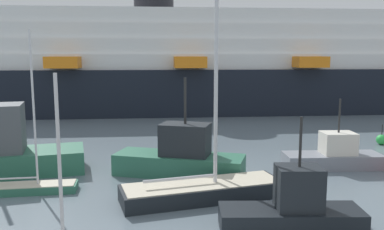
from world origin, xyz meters
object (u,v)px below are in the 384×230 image
(fishing_boat_1, at_px, (334,156))
(fishing_boat_2, at_px, (181,157))
(fishing_boat_0, at_px, (293,209))
(cruise_ship, at_px, (288,66))
(channel_buoy_1, at_px, (381,140))
(sailboat_1, at_px, (203,186))
(sailboat_3, at_px, (31,185))

(fishing_boat_1, distance_m, fishing_boat_2, 8.93)
(fishing_boat_0, bearing_deg, cruise_ship, 76.77)
(channel_buoy_1, bearing_deg, sailboat_1, -143.19)
(sailboat_3, relative_size, cruise_ship, 0.08)
(sailboat_1, bearing_deg, fishing_boat_2, 89.31)
(fishing_boat_0, bearing_deg, fishing_boat_2, 121.97)
(fishing_boat_2, distance_m, cruise_ship, 30.45)
(fishing_boat_0, height_order, fishing_boat_1, fishing_boat_0)
(sailboat_1, relative_size, fishing_boat_1, 2.55)
(sailboat_3, bearing_deg, sailboat_1, -14.64)
(sailboat_1, distance_m, channel_buoy_1, 17.33)
(fishing_boat_1, distance_m, cruise_ship, 26.66)
(sailboat_1, height_order, sailboat_3, sailboat_1)
(sailboat_3, xyz_separation_m, fishing_boat_2, (7.20, 2.31, 0.66))
(fishing_boat_1, bearing_deg, fishing_boat_2, -173.04)
(fishing_boat_1, height_order, cruise_ship, cruise_ship)
(fishing_boat_0, height_order, cruise_ship, cruise_ship)
(fishing_boat_1, bearing_deg, sailboat_1, -149.18)
(sailboat_1, bearing_deg, sailboat_3, 156.19)
(sailboat_3, height_order, cruise_ship, cruise_ship)
(channel_buoy_1, bearing_deg, fishing_boat_1, -135.96)
(fishing_boat_0, relative_size, cruise_ship, 0.06)
(fishing_boat_2, bearing_deg, cruise_ship, 80.97)
(fishing_boat_2, height_order, channel_buoy_1, fishing_boat_2)
(fishing_boat_0, relative_size, channel_buoy_1, 3.62)
(fishing_boat_0, bearing_deg, channel_buoy_1, 54.83)
(fishing_boat_0, relative_size, fishing_boat_1, 0.97)
(cruise_ship, bearing_deg, fishing_boat_0, -107.85)
(cruise_ship, bearing_deg, fishing_boat_1, -102.45)
(fishing_boat_2, relative_size, channel_buoy_1, 4.91)
(sailboat_3, bearing_deg, fishing_boat_1, 6.59)
(fishing_boat_2, bearing_deg, fishing_boat_1, 24.64)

